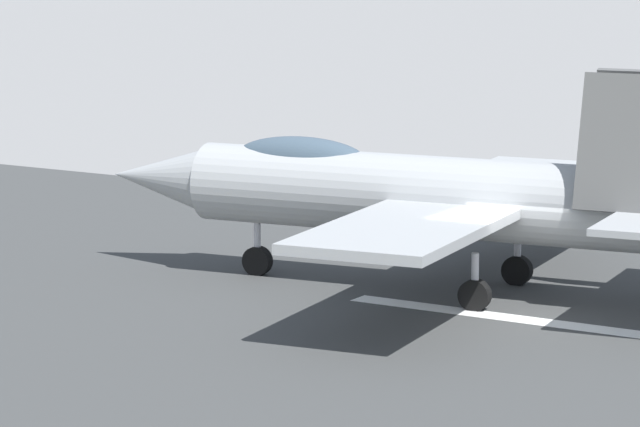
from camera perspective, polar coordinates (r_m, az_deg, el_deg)
name	(u,v)px	position (r m, az deg, el deg)	size (l,w,h in m)	color
ground_plane	(497,317)	(42.07, 5.65, -3.29)	(400.00, 400.00, 0.00)	gray
runway_strip	(498,317)	(42.06, 5.68, -3.28)	(240.00, 26.00, 0.02)	#3C3E3D
fighter_jet	(426,193)	(44.29, 3.39, 0.65)	(16.93, 15.15, 5.67)	#9DA0A1
marker_cone_mid	(346,198)	(57.19, 0.82, 0.50)	(0.44, 0.44, 0.55)	orange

